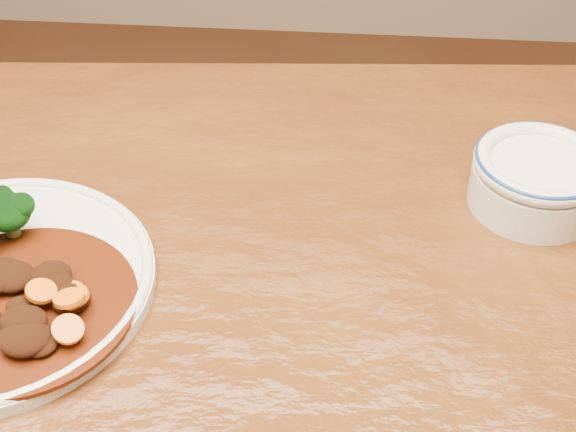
{
  "coord_description": "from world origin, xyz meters",
  "views": [
    {
      "loc": [
        0.13,
        -0.45,
        1.26
      ],
      "look_at": [
        0.08,
        0.13,
        0.77
      ],
      "focal_mm": 50.0,
      "sensor_mm": 36.0,
      "label": 1
    }
  ],
  "objects": [
    {
      "name": "mince_stew",
      "position": [
        -0.15,
        -0.01,
        0.77
      ],
      "size": [
        0.2,
        0.2,
        0.03
      ],
      "color": "#471507",
      "rests_on": "dinner_plate"
    },
    {
      "name": "dip_bowl",
      "position": [
        0.32,
        0.19,
        0.78
      ],
      "size": [
        0.13,
        0.13,
        0.06
      ],
      "rotation": [
        0.0,
        0.0,
        0.23
      ],
      "color": "beige",
      "rests_on": "dining_table"
    },
    {
      "name": "dining_table",
      "position": [
        -0.0,
        0.0,
        0.67
      ],
      "size": [
        1.56,
        1.01,
        0.75
      ],
      "rotation": [
        0.0,
        0.0,
        0.08
      ],
      "color": "#542E0E",
      "rests_on": "ground"
    }
  ]
}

